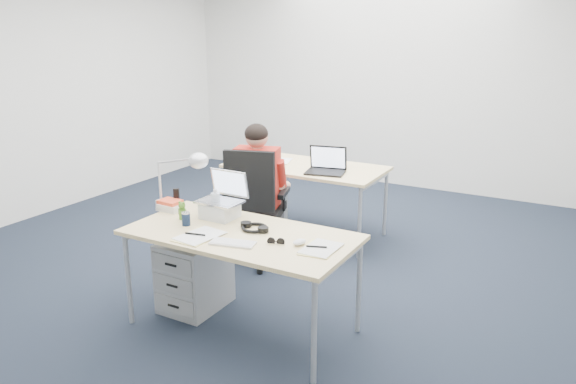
% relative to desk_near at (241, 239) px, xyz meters
% --- Properties ---
extents(floor, '(7.00, 7.00, 0.00)m').
position_rel_desk_near_xyz_m(floor, '(-0.47, 0.75, -0.68)').
color(floor, black).
rests_on(floor, ground).
extents(room, '(6.02, 7.02, 2.80)m').
position_rel_desk_near_xyz_m(room, '(-0.47, 0.75, 1.03)').
color(room, silver).
rests_on(room, ground).
extents(desk_near, '(1.60, 0.80, 0.73)m').
position_rel_desk_near_xyz_m(desk_near, '(0.00, 0.00, 0.00)').
color(desk_near, '#DEC180').
rests_on(desk_near, ground).
extents(desk_far, '(1.60, 0.80, 0.73)m').
position_rel_desk_near_xyz_m(desk_far, '(-0.50, 1.94, 0.00)').
color(desk_far, '#DEC180').
rests_on(desk_far, ground).
extents(office_chair, '(0.86, 0.86, 1.09)m').
position_rel_desk_near_xyz_m(office_chair, '(-0.55, 1.06, -0.38)').
color(office_chair, black).
rests_on(office_chair, ground).
extents(seated_person, '(0.51, 0.74, 1.27)m').
position_rel_desk_near_xyz_m(seated_person, '(-0.60, 1.23, -0.04)').
color(seated_person, red).
rests_on(seated_person, ground).
extents(drawer_pedestal_near, '(0.40, 0.50, 0.55)m').
position_rel_desk_near_xyz_m(drawer_pedestal_near, '(-0.49, 0.08, -0.41)').
color(drawer_pedestal_near, '#A2A5A8').
rests_on(drawer_pedestal_near, ground).
extents(drawer_pedestal_far, '(0.40, 0.50, 0.55)m').
position_rel_desk_near_xyz_m(drawer_pedestal_far, '(-1.05, 1.93, -0.41)').
color(drawer_pedestal_far, '#A2A5A8').
rests_on(drawer_pedestal_far, ground).
extents(silver_laptop, '(0.32, 0.26, 0.34)m').
position_rel_desk_near_xyz_m(silver_laptop, '(-0.31, 0.19, 0.22)').
color(silver_laptop, silver).
rests_on(silver_laptop, desk_near).
extents(wireless_keyboard, '(0.32, 0.19, 0.01)m').
position_rel_desk_near_xyz_m(wireless_keyboard, '(0.07, -0.20, 0.05)').
color(wireless_keyboard, white).
rests_on(wireless_keyboard, desk_near).
extents(computer_mouse, '(0.09, 0.12, 0.04)m').
position_rel_desk_near_xyz_m(computer_mouse, '(0.46, 0.00, 0.06)').
color(computer_mouse, white).
rests_on(computer_mouse, desk_near).
extents(headphones, '(0.27, 0.23, 0.04)m').
position_rel_desk_near_xyz_m(headphones, '(0.05, 0.10, 0.07)').
color(headphones, black).
rests_on(headphones, desk_near).
extents(can_koozie, '(0.07, 0.07, 0.10)m').
position_rel_desk_near_xyz_m(can_koozie, '(-0.42, -0.07, 0.10)').
color(can_koozie, '#13213C').
rests_on(can_koozie, desk_near).
extents(water_bottle, '(0.07, 0.07, 0.22)m').
position_rel_desk_near_xyz_m(water_bottle, '(-0.33, 0.17, 0.16)').
color(water_bottle, silver).
rests_on(water_bottle, desk_near).
extents(bear_figurine, '(0.08, 0.07, 0.14)m').
position_rel_desk_near_xyz_m(bear_figurine, '(-0.53, 0.03, 0.12)').
color(bear_figurine, '#316A1C').
rests_on(bear_figurine, desk_near).
extents(book_stack, '(0.22, 0.20, 0.08)m').
position_rel_desk_near_xyz_m(book_stack, '(-0.75, 0.14, 0.09)').
color(book_stack, silver).
rests_on(book_stack, desk_near).
extents(cordless_phone, '(0.05, 0.04, 0.16)m').
position_rel_desk_near_xyz_m(cordless_phone, '(-0.75, 0.22, 0.12)').
color(cordless_phone, black).
rests_on(cordless_phone, desk_near).
extents(papers_left, '(0.25, 0.33, 0.01)m').
position_rel_desk_near_xyz_m(papers_left, '(-0.21, -0.21, 0.05)').
color(papers_left, '#F8EB8F').
rests_on(papers_left, desk_near).
extents(papers_right, '(0.21, 0.30, 0.01)m').
position_rel_desk_near_xyz_m(papers_right, '(0.61, -0.01, 0.05)').
color(papers_right, '#F8EB8F').
rests_on(papers_right, desk_near).
extents(sunglasses, '(0.13, 0.09, 0.03)m').
position_rel_desk_near_xyz_m(sunglasses, '(0.32, -0.06, 0.06)').
color(sunglasses, black).
rests_on(sunglasses, desk_near).
extents(desk_lamp, '(0.46, 0.25, 0.50)m').
position_rel_desk_near_xyz_m(desk_lamp, '(-0.72, 0.18, 0.30)').
color(desk_lamp, silver).
rests_on(desk_lamp, desk_near).
extents(dark_laptop, '(0.44, 0.43, 0.27)m').
position_rel_desk_near_xyz_m(dark_laptop, '(-0.19, 1.75, 0.18)').
color(dark_laptop, black).
rests_on(dark_laptop, desk_far).
extents(far_cup, '(0.07, 0.07, 0.10)m').
position_rel_desk_near_xyz_m(far_cup, '(-0.15, 2.07, 0.10)').
color(far_cup, white).
rests_on(far_cup, desk_far).
extents(far_papers, '(0.28, 0.33, 0.01)m').
position_rel_desk_near_xyz_m(far_papers, '(-0.83, 1.97, 0.05)').
color(far_papers, white).
rests_on(far_papers, desk_far).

